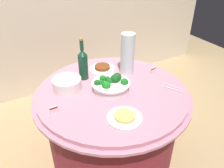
{
  "coord_description": "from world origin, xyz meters",
  "views": [
    {
      "loc": [
        -0.66,
        -1.22,
        1.66
      ],
      "look_at": [
        0.0,
        0.0,
        0.79
      ],
      "focal_mm": 36.27,
      "sensor_mm": 36.0,
      "label": 1
    }
  ],
  "objects": [
    {
      "name": "buffet_table",
      "position": [
        0.0,
        0.0,
        0.38
      ],
      "size": [
        1.16,
        1.16,
        0.74
      ],
      "color": "maroon",
      "rests_on": "ground_plane"
    },
    {
      "name": "serving_tongs",
      "position": [
        0.4,
        -0.19,
        0.74
      ],
      "size": [
        0.11,
        0.16,
        0.01
      ],
      "color": "silver",
      "rests_on": "buffet_table"
    },
    {
      "name": "wine_bottle",
      "position": [
        -0.12,
        0.25,
        0.87
      ],
      "size": [
        0.07,
        0.07,
        0.34
      ],
      "color": "#123F28",
      "rests_on": "buffet_table"
    },
    {
      "name": "label_placard_mid",
      "position": [
        -0.45,
        -0.07,
        0.77
      ],
      "size": [
        0.05,
        0.01,
        0.05
      ],
      "color": "white",
      "rests_on": "buffet_table"
    },
    {
      "name": "ground_plane",
      "position": [
        0.0,
        0.0,
        0.0
      ],
      "size": [
        6.0,
        6.0,
        0.0
      ],
      "primitive_type": "plane",
      "color": "tan"
    },
    {
      "name": "decorative_fruit_vase",
      "position": [
        0.23,
        0.16,
        0.89
      ],
      "size": [
        0.11,
        0.11,
        0.34
      ],
      "color": "silver",
      "rests_on": "buffet_table"
    },
    {
      "name": "broccoli_bowl",
      "position": [
        -0.0,
        0.01,
        0.78
      ],
      "size": [
        0.28,
        0.28,
        0.12
      ],
      "color": "white",
      "rests_on": "buffet_table"
    },
    {
      "name": "plate_stack",
      "position": [
        -0.29,
        0.16,
        0.79
      ],
      "size": [
        0.21,
        0.21,
        0.09
      ],
      "color": "white",
      "rests_on": "buffet_table"
    },
    {
      "name": "food_plate_stir_fry",
      "position": [
        0.08,
        0.31,
        0.75
      ],
      "size": [
        0.22,
        0.22,
        0.04
      ],
      "color": "white",
      "rests_on": "buffet_table"
    },
    {
      "name": "label_placard_front",
      "position": [
        0.41,
        0.06,
        0.77
      ],
      "size": [
        0.05,
        0.02,
        0.05
      ],
      "color": "white",
      "rests_on": "buffet_table"
    },
    {
      "name": "food_plate_noodles",
      "position": [
        -0.08,
        -0.32,
        0.75
      ],
      "size": [
        0.22,
        0.22,
        0.03
      ],
      "color": "white",
      "rests_on": "buffet_table"
    }
  ]
}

